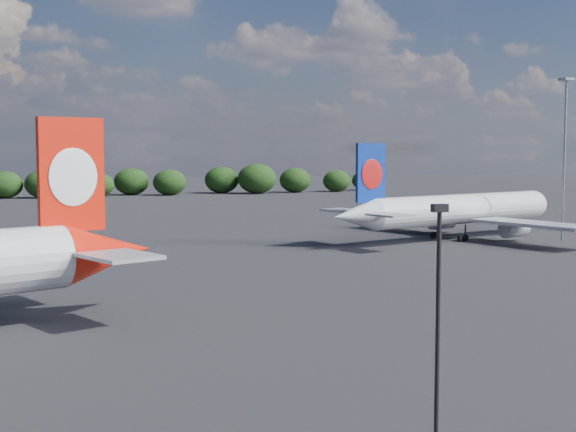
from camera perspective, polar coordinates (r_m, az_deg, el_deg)
name	(u,v)px	position (r m, az deg, el deg)	size (l,w,h in m)	color
ground	(33,254)	(103.92, -17.65, -2.56)	(500.00, 500.00, 0.00)	black
china_southern_airliner	(453,211)	(116.31, 11.67, 0.39)	(41.23, 39.52, 13.64)	silver
apron_lamp_post	(437,344)	(28.53, 10.58, -8.97)	(0.55, 0.30, 11.05)	black
floodlight_mast_near	(565,136)	(119.12, 19.10, 5.38)	(1.60, 1.60, 22.74)	gray
billboard_yellow	(59,182)	(225.79, -15.95, 2.33)	(5.00, 0.30, 5.50)	yellow
horizon_treeline	(34,183)	(223.25, -17.61, 2.23)	(203.24, 15.39, 8.78)	black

